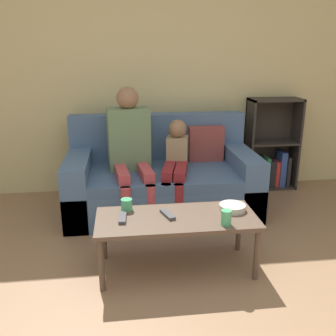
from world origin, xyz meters
The scene contains 11 objects.
wall_back centered at (0.00, 2.68, 1.30)m, with size 12.00×0.06×2.60m.
couch centered at (0.07, 2.06, 0.29)m, with size 1.81×0.96×0.90m.
bookshelf centered at (1.35, 2.52, 0.38)m, with size 0.57×0.28×1.03m.
coffee_table centered at (0.05, 0.94, 0.37)m, with size 1.14×0.48×0.41m.
person_adult centered at (-0.24, 1.97, 0.69)m, with size 0.42×0.68×1.22m.
person_child centered at (0.18, 1.89, 0.51)m, with size 0.34×0.68×0.90m.
cup_near centered at (-0.29, 1.10, 0.46)m, with size 0.08×0.08×0.09m.
cup_far centered at (0.36, 0.78, 0.47)m, with size 0.07×0.07×0.10m.
tv_remote_0 centered at (-0.01, 0.97, 0.42)m, with size 0.10×0.18×0.02m.
tv_remote_1 centered at (-0.33, 0.95, 0.42)m, with size 0.06×0.17×0.02m.
snack_bowl centered at (0.47, 1.01, 0.44)m, with size 0.19×0.19×0.05m.
Camera 1 is at (-0.30, -1.44, 1.55)m, focal length 40.00 mm.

